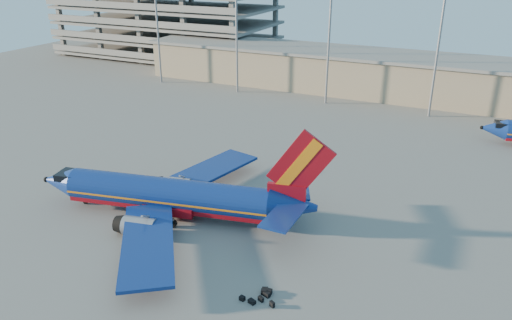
# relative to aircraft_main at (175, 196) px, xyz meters

# --- Properties ---
(ground) EXTENTS (220.00, 220.00, 0.00)m
(ground) POSITION_rel_aircraft_main_xyz_m (6.07, 5.67, -2.53)
(ground) COLOR slate
(ground) RESTS_ON ground
(terminal_building) EXTENTS (122.00, 16.00, 8.50)m
(terminal_building) POSITION_rel_aircraft_main_xyz_m (16.07, 63.67, 1.79)
(terminal_building) COLOR gray
(terminal_building) RESTS_ON ground
(parking_garage) EXTENTS (62.00, 32.00, 21.40)m
(parking_garage) POSITION_rel_aircraft_main_xyz_m (-55.93, 79.72, 9.20)
(parking_garage) COLOR slate
(parking_garage) RESTS_ON ground
(light_mast_row) EXTENTS (101.60, 1.60, 28.65)m
(light_mast_row) POSITION_rel_aircraft_main_xyz_m (11.07, 51.67, 15.02)
(light_mast_row) COLOR gray
(light_mast_row) RESTS_ON ground
(aircraft_main) EXTENTS (34.61, 32.96, 11.84)m
(aircraft_main) POSITION_rel_aircraft_main_xyz_m (0.00, 0.00, 0.00)
(aircraft_main) COLOR navy
(aircraft_main) RESTS_ON ground
(luggage_pile) EXTENTS (3.27, 2.56, 0.50)m
(luggage_pile) POSITION_rel_aircraft_main_xyz_m (15.25, -9.28, -2.31)
(luggage_pile) COLOR black
(luggage_pile) RESTS_ON ground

